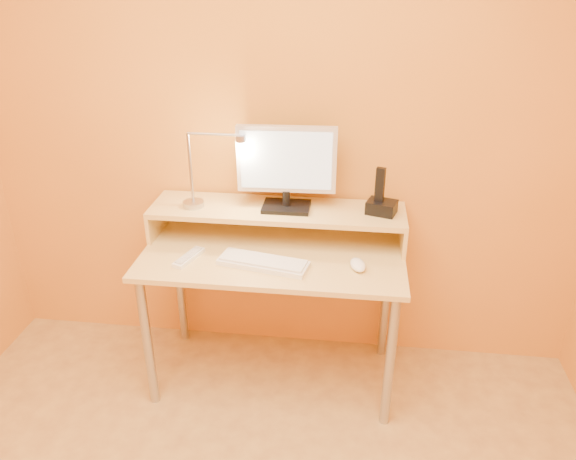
# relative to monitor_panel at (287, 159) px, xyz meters

# --- Properties ---
(wall_back) EXTENTS (3.00, 0.04, 2.50)m
(wall_back) POSITION_rel_monitor_panel_xyz_m (-0.04, 0.16, 0.13)
(wall_back) COLOR orange
(wall_back) RESTS_ON floor
(desk_leg_fl) EXTENTS (0.04, 0.04, 0.69)m
(desk_leg_fl) POSITION_rel_monitor_panel_xyz_m (-0.59, -0.41, -0.77)
(desk_leg_fl) COLOR #A5A5AE
(desk_leg_fl) RESTS_ON floor
(desk_leg_fr) EXTENTS (0.04, 0.04, 0.69)m
(desk_leg_fr) POSITION_rel_monitor_panel_xyz_m (0.51, -0.41, -0.77)
(desk_leg_fr) COLOR #A5A5AE
(desk_leg_fr) RESTS_ON floor
(desk_leg_bl) EXTENTS (0.04, 0.04, 0.69)m
(desk_leg_bl) POSITION_rel_monitor_panel_xyz_m (-0.59, 0.09, -0.77)
(desk_leg_bl) COLOR #A5A5AE
(desk_leg_bl) RESTS_ON floor
(desk_leg_br) EXTENTS (0.04, 0.04, 0.69)m
(desk_leg_br) POSITION_rel_monitor_panel_xyz_m (0.51, 0.09, -0.77)
(desk_leg_br) COLOR #A5A5AE
(desk_leg_br) RESTS_ON floor
(desk_lower) EXTENTS (1.20, 0.60, 0.02)m
(desk_lower) POSITION_rel_monitor_panel_xyz_m (-0.04, -0.16, -0.41)
(desk_lower) COLOR #DABC70
(desk_lower) RESTS_ON floor
(shelf_riser_left) EXTENTS (0.02, 0.30, 0.14)m
(shelf_riser_left) POSITION_rel_monitor_panel_xyz_m (-0.63, -0.01, -0.33)
(shelf_riser_left) COLOR #DABC70
(shelf_riser_left) RESTS_ON desk_lower
(shelf_riser_right) EXTENTS (0.02, 0.30, 0.14)m
(shelf_riser_right) POSITION_rel_monitor_panel_xyz_m (0.55, -0.01, -0.33)
(shelf_riser_right) COLOR #DABC70
(shelf_riser_right) RESTS_ON desk_lower
(desk_shelf) EXTENTS (1.20, 0.30, 0.02)m
(desk_shelf) POSITION_rel_monitor_panel_xyz_m (-0.04, -0.01, -0.25)
(desk_shelf) COLOR #DABC70
(desk_shelf) RESTS_ON desk_lower
(monitor_foot) EXTENTS (0.22, 0.16, 0.02)m
(monitor_foot) POSITION_rel_monitor_panel_xyz_m (0.00, -0.01, -0.23)
(monitor_foot) COLOR black
(monitor_foot) RESTS_ON desk_shelf
(monitor_neck) EXTENTS (0.04, 0.04, 0.07)m
(monitor_neck) POSITION_rel_monitor_panel_xyz_m (0.00, -0.01, -0.19)
(monitor_neck) COLOR black
(monitor_neck) RESTS_ON monitor_foot
(monitor_panel) EXTENTS (0.45, 0.05, 0.31)m
(monitor_panel) POSITION_rel_monitor_panel_xyz_m (0.00, 0.00, 0.00)
(monitor_panel) COLOR silver
(monitor_panel) RESTS_ON monitor_neck
(monitor_back) EXTENTS (0.41, 0.03, 0.26)m
(monitor_back) POSITION_rel_monitor_panel_xyz_m (0.00, 0.02, 0.00)
(monitor_back) COLOR black
(monitor_back) RESTS_ON monitor_panel
(monitor_screen) EXTENTS (0.41, 0.02, 0.27)m
(monitor_screen) POSITION_rel_monitor_panel_xyz_m (0.00, -0.02, 0.00)
(monitor_screen) COLOR #C5E3FC
(monitor_screen) RESTS_ON monitor_panel
(lamp_base) EXTENTS (0.10, 0.10, 0.02)m
(lamp_base) POSITION_rel_monitor_panel_xyz_m (-0.44, -0.04, -0.23)
(lamp_base) COLOR #A5A5AE
(lamp_base) RESTS_ON desk_shelf
(lamp_post) EXTENTS (0.01, 0.01, 0.33)m
(lamp_post) POSITION_rel_monitor_panel_xyz_m (-0.44, -0.04, -0.05)
(lamp_post) COLOR #A5A5AE
(lamp_post) RESTS_ON lamp_base
(lamp_arm) EXTENTS (0.24, 0.01, 0.01)m
(lamp_arm) POSITION_rel_monitor_panel_xyz_m (-0.32, -0.04, 0.12)
(lamp_arm) COLOR #A5A5AE
(lamp_arm) RESTS_ON lamp_post
(lamp_head) EXTENTS (0.04, 0.04, 0.03)m
(lamp_head) POSITION_rel_monitor_panel_xyz_m (-0.20, -0.04, 0.10)
(lamp_head) COLOR #A5A5AE
(lamp_head) RESTS_ON lamp_arm
(lamp_bulb) EXTENTS (0.03, 0.03, 0.00)m
(lamp_bulb) POSITION_rel_monitor_panel_xyz_m (-0.20, -0.04, 0.09)
(lamp_bulb) COLOR #FFEAC6
(lamp_bulb) RESTS_ON lamp_head
(phone_dock) EXTENTS (0.15, 0.13, 0.06)m
(phone_dock) POSITION_rel_monitor_panel_xyz_m (0.44, -0.01, -0.21)
(phone_dock) COLOR black
(phone_dock) RESTS_ON desk_shelf
(phone_handset) EXTENTS (0.05, 0.04, 0.16)m
(phone_handset) POSITION_rel_monitor_panel_xyz_m (0.43, -0.01, -0.10)
(phone_handset) COLOR black
(phone_handset) RESTS_ON phone_dock
(phone_led) EXTENTS (0.01, 0.00, 0.04)m
(phone_led) POSITION_rel_monitor_panel_xyz_m (0.49, -0.06, -0.21)
(phone_led) COLOR blue
(phone_led) RESTS_ON phone_dock
(keyboard) EXTENTS (0.42, 0.20, 0.02)m
(keyboard) POSITION_rel_monitor_panel_xyz_m (-0.07, -0.28, -0.39)
(keyboard) COLOR white
(keyboard) RESTS_ON desk_lower
(mouse) EXTENTS (0.09, 0.13, 0.04)m
(mouse) POSITION_rel_monitor_panel_xyz_m (0.34, -0.26, -0.38)
(mouse) COLOR white
(mouse) RESTS_ON desk_lower
(remote_control) EXTENTS (0.11, 0.19, 0.02)m
(remote_control) POSITION_rel_monitor_panel_xyz_m (-0.41, -0.27, -0.39)
(remote_control) COLOR white
(remote_control) RESTS_ON desk_lower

